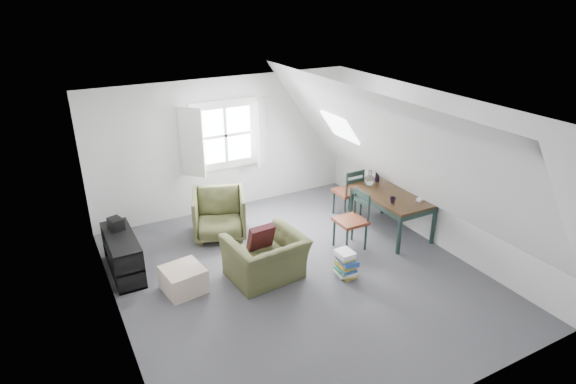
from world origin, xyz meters
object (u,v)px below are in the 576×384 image
dining_chair_near (352,219)px  dining_table (392,198)px  dining_chair_far (349,192)px  magazine_stack (346,264)px  ottoman (184,279)px  armchair_near (266,278)px  armchair_far (221,235)px  media_shelf (124,257)px

dining_chair_near → dining_table: bearing=95.3°
dining_chair_far → magazine_stack: 2.05m
ottoman → dining_table: 3.72m
magazine_stack → dining_chair_near: bearing=49.4°
armchair_near → armchair_far: 1.55m
armchair_far → magazine_stack: 2.38m
media_shelf → armchair_far: bearing=11.6°
ottoman → media_shelf: size_ratio=0.45×
media_shelf → magazine_stack: (2.87, -1.62, -0.07)m
ottoman → armchair_near: bearing=-12.9°
ottoman → armchair_far: bearing=51.0°
dining_table → media_shelf: (-4.33, 0.84, -0.36)m
armchair_far → ottoman: size_ratio=1.65×
armchair_far → media_shelf: (-1.68, -0.44, 0.28)m
armchair_far → dining_table: bearing=-5.6°
armchair_near → media_shelf: 2.14m
ottoman → dining_chair_far: bearing=14.2°
armchair_near → dining_table: dining_table is taller
armchair_near → dining_chair_far: 2.57m
armchair_near → media_shelf: (-1.80, 1.11, 0.28)m
ottoman → magazine_stack: bearing=-19.3°
armchair_near → dining_chair_near: (1.63, 0.15, 0.50)m
dining_table → ottoman: bearing=176.6°
dining_table → dining_chair_near: bearing=-175.9°
dining_table → dining_chair_near: (-0.90, -0.12, -0.13)m
dining_table → dining_chair_far: dining_chair_far is taller
dining_chair_far → media_shelf: dining_chair_far is taller
magazine_stack → armchair_far: bearing=119.9°
dining_table → dining_chair_far: size_ratio=1.55×
dining_chair_near → media_shelf: size_ratio=0.81×
dining_chair_far → dining_chair_near: bearing=59.9°
dining_chair_near → magazine_stack: bearing=-43.0°
media_shelf → magazine_stack: size_ratio=2.96×
armchair_near → magazine_stack: (1.06, -0.51, 0.20)m
armchair_near → dining_chair_far: bearing=-158.3°
ottoman → dining_chair_near: dining_chair_near is taller
dining_table → magazine_stack: 1.72m
dining_table → media_shelf: dining_table is taller
armchair_near → dining_chair_far: size_ratio=1.10×
ottoman → media_shelf: bearing=127.3°
media_shelf → armchair_near: bearing=-34.5°
ottoman → media_shelf: (-0.64, 0.85, 0.10)m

